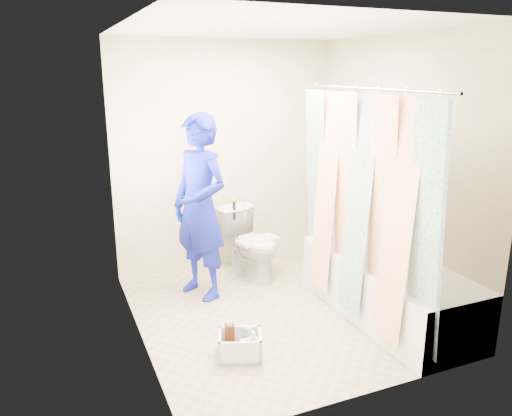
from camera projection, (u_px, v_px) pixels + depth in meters
name	position (u px, v px, depth m)	size (l,w,h in m)	color
floor	(277.00, 311.00, 4.46)	(2.60, 2.60, 0.00)	tan
ceiling	(281.00, 28.00, 3.82)	(2.40, 2.60, 0.02)	white
wall_back	(226.00, 156.00, 5.30)	(2.40, 0.02, 2.40)	beige
wall_front	(372.00, 223.00, 2.99)	(2.40, 0.02, 2.40)	beige
wall_left	(133.00, 194.00, 3.69)	(0.02, 2.60, 2.40)	beige
wall_right	(396.00, 170.00, 4.60)	(0.02, 2.60, 2.40)	beige
bathtub	(387.00, 287.00, 4.34)	(0.70, 1.75, 0.50)	white
curtain_rod	(367.00, 89.00, 3.76)	(0.02, 0.02, 1.90)	silver
shower_curtain	(360.00, 207.00, 4.01)	(0.06, 1.75, 1.80)	white
toilet	(251.00, 243.00, 5.17)	(0.40, 0.70, 0.71)	silver
tank_lid	(258.00, 240.00, 5.07)	(0.44, 0.19, 0.03)	silver
tank_internals	(237.00, 208.00, 5.20)	(0.17, 0.08, 0.23)	black
plumber	(200.00, 207.00, 4.59)	(0.63, 0.41, 1.73)	#0F0F9A
cleaning_caddy	(241.00, 346.00, 3.73)	(0.39, 0.35, 0.24)	silver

